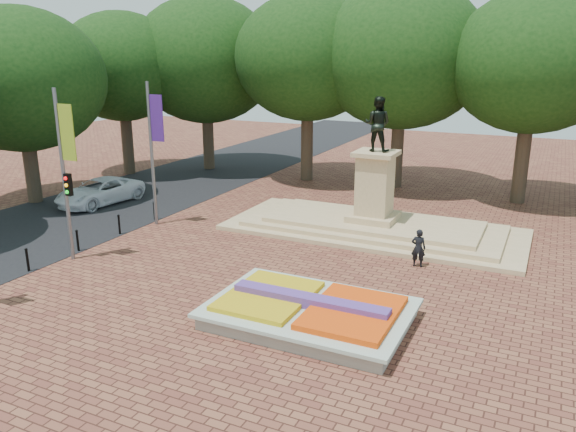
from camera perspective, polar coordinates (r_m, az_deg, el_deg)
The scene contains 10 objects.
ground at distance 20.30m, azimuth 1.82°, elevation -7.85°, with size 90.00×90.00×0.00m, color brown.
asphalt_street at distance 32.47m, azimuth -19.31°, elevation 0.56°, with size 9.00×90.00×0.02m, color black.
flower_bed at distance 18.11m, azimuth 2.25°, elevation -9.67°, with size 6.30×4.30×0.91m.
monument at distance 27.09m, azimuth 8.68°, elevation 0.21°, with size 14.00×6.00×6.40m.
tree_row_back at distance 35.38m, azimuth 17.74°, elevation 12.91°, with size 44.80×8.80×10.43m.
tree_row_street at distance 34.59m, azimuth -26.15°, elevation 11.51°, with size 8.40×25.40×9.98m.
banner_poles at distance 23.90m, azimuth -22.23°, elevation 4.41°, with size 0.88×11.17×7.00m.
bollard_row at distance 25.06m, azimuth -22.71°, elevation -3.09°, with size 0.12×13.12×0.98m.
van at distance 33.57m, azimuth -18.58°, elevation 2.38°, with size 2.38×5.15×1.43m, color white.
pedestrian at distance 23.04m, azimuth 13.11°, elevation -3.18°, with size 0.57×0.38×1.57m, color black.
Camera 1 is at (7.41, -16.98, 8.30)m, focal length 35.00 mm.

